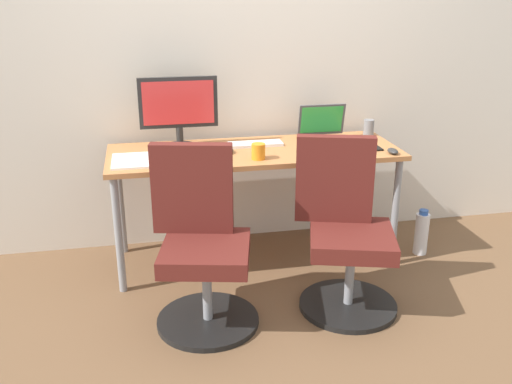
{
  "coord_description": "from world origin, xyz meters",
  "views": [
    {
      "loc": [
        -0.65,
        -3.3,
        1.71
      ],
      "look_at": [
        0.0,
        -0.05,
        0.48
      ],
      "focal_mm": 40.02,
      "sensor_mm": 36.0,
      "label": 1
    }
  ],
  "objects_px": {
    "office_chair_right": "(345,234)",
    "desktop_monitor": "(178,107)",
    "coffee_mug": "(258,151)",
    "water_bottle_on_floor": "(421,233)",
    "office_chair_left": "(202,246)",
    "open_laptop": "(325,132)"
  },
  "relations": [
    {
      "from": "office_chair_left",
      "to": "open_laptop",
      "type": "bearing_deg",
      "value": 40.48
    },
    {
      "from": "open_laptop",
      "to": "coffee_mug",
      "type": "distance_m",
      "value": 0.59
    },
    {
      "from": "office_chair_left",
      "to": "office_chair_right",
      "type": "relative_size",
      "value": 1.0
    },
    {
      "from": "desktop_monitor",
      "to": "coffee_mug",
      "type": "relative_size",
      "value": 5.22
    },
    {
      "from": "office_chair_left",
      "to": "open_laptop",
      "type": "xyz_separation_m",
      "value": [
        0.89,
        0.76,
        0.37
      ]
    },
    {
      "from": "water_bottle_on_floor",
      "to": "desktop_monitor",
      "type": "height_order",
      "value": "desktop_monitor"
    },
    {
      "from": "desktop_monitor",
      "to": "open_laptop",
      "type": "bearing_deg",
      "value": -2.98
    },
    {
      "from": "office_chair_left",
      "to": "office_chair_right",
      "type": "xyz_separation_m",
      "value": [
        0.78,
        -0.0,
        0.0
      ]
    },
    {
      "from": "open_laptop",
      "to": "coffee_mug",
      "type": "bearing_deg",
      "value": -147.82
    },
    {
      "from": "open_laptop",
      "to": "coffee_mug",
      "type": "relative_size",
      "value": 3.37
    },
    {
      "from": "office_chair_left",
      "to": "desktop_monitor",
      "type": "xyz_separation_m",
      "value": [
        -0.03,
        0.81,
        0.56
      ]
    },
    {
      "from": "desktop_monitor",
      "to": "coffee_mug",
      "type": "distance_m",
      "value": 0.6
    },
    {
      "from": "office_chair_left",
      "to": "desktop_monitor",
      "type": "height_order",
      "value": "desktop_monitor"
    },
    {
      "from": "office_chair_right",
      "to": "coffee_mug",
      "type": "xyz_separation_m",
      "value": [
        -0.39,
        0.45,
        0.36
      ]
    },
    {
      "from": "water_bottle_on_floor",
      "to": "coffee_mug",
      "type": "distance_m",
      "value": 1.28
    },
    {
      "from": "office_chair_left",
      "to": "water_bottle_on_floor",
      "type": "height_order",
      "value": "office_chair_left"
    },
    {
      "from": "coffee_mug",
      "to": "water_bottle_on_floor",
      "type": "bearing_deg",
      "value": 2.17
    },
    {
      "from": "office_chair_right",
      "to": "desktop_monitor",
      "type": "distance_m",
      "value": 1.28
    },
    {
      "from": "desktop_monitor",
      "to": "coffee_mug",
      "type": "height_order",
      "value": "desktop_monitor"
    },
    {
      "from": "water_bottle_on_floor",
      "to": "coffee_mug",
      "type": "bearing_deg",
      "value": -177.83
    },
    {
      "from": "office_chair_right",
      "to": "desktop_monitor",
      "type": "height_order",
      "value": "desktop_monitor"
    },
    {
      "from": "coffee_mug",
      "to": "open_laptop",
      "type": "bearing_deg",
      "value": 32.18
    }
  ]
}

